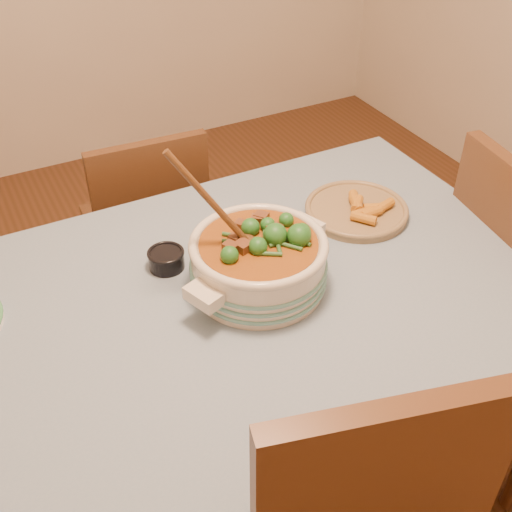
{
  "coord_description": "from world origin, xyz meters",
  "views": [
    {
      "loc": [
        -0.45,
        -1.02,
        1.78
      ],
      "look_at": [
        0.09,
        0.01,
        0.87
      ],
      "focal_mm": 45.0,
      "sensor_mm": 36.0,
      "label": 1
    }
  ],
  "objects_px": {
    "stew_casserole": "(258,258)",
    "chair_far": "(148,222)",
    "dining_table": "(226,336)",
    "fried_plate": "(357,208)",
    "condiment_bowl": "(166,258)"
  },
  "relations": [
    {
      "from": "dining_table",
      "to": "fried_plate",
      "type": "bearing_deg",
      "value": 20.23
    },
    {
      "from": "fried_plate",
      "to": "chair_far",
      "type": "bearing_deg",
      "value": 123.99
    },
    {
      "from": "stew_casserole",
      "to": "fried_plate",
      "type": "height_order",
      "value": "stew_casserole"
    },
    {
      "from": "dining_table",
      "to": "chair_far",
      "type": "height_order",
      "value": "chair_far"
    },
    {
      "from": "stew_casserole",
      "to": "chair_far",
      "type": "xyz_separation_m",
      "value": [
        -0.03,
        0.77,
        -0.36
      ]
    },
    {
      "from": "condiment_bowl",
      "to": "chair_far",
      "type": "distance_m",
      "value": 0.69
    },
    {
      "from": "fried_plate",
      "to": "dining_table",
      "type": "bearing_deg",
      "value": -159.77
    },
    {
      "from": "fried_plate",
      "to": "chair_far",
      "type": "distance_m",
      "value": 0.82
    },
    {
      "from": "stew_casserole",
      "to": "fried_plate",
      "type": "bearing_deg",
      "value": 20.44
    },
    {
      "from": "fried_plate",
      "to": "chair_far",
      "type": "relative_size",
      "value": 0.45
    },
    {
      "from": "dining_table",
      "to": "chair_far",
      "type": "bearing_deg",
      "value": 84.75
    },
    {
      "from": "condiment_bowl",
      "to": "stew_casserole",
      "type": "bearing_deg",
      "value": -44.47
    },
    {
      "from": "stew_casserole",
      "to": "condiment_bowl",
      "type": "xyz_separation_m",
      "value": [
        -0.17,
        0.17,
        -0.06
      ]
    },
    {
      "from": "fried_plate",
      "to": "stew_casserole",
      "type": "bearing_deg",
      "value": -159.56
    },
    {
      "from": "condiment_bowl",
      "to": "chair_far",
      "type": "xyz_separation_m",
      "value": [
        0.14,
        0.6,
        -0.31
      ]
    }
  ]
}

